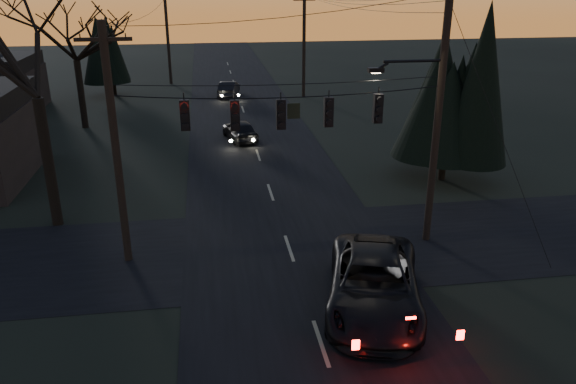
{
  "coord_description": "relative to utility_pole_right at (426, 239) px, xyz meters",
  "views": [
    {
      "loc": [
        -2.91,
        -9.06,
        9.83
      ],
      "look_at": [
        -0.36,
        7.89,
        3.17
      ],
      "focal_mm": 35.0,
      "sensor_mm": 36.0,
      "label": 1
    }
  ],
  "objects": [
    {
      "name": "evergreen_dist",
      "position": [
        -16.14,
        31.44,
        3.66
      ],
      "size": [
        3.31,
        3.31,
        6.14
      ],
      "color": "black",
      "rests_on": "ground"
    },
    {
      "name": "utility_pole_left",
      "position": [
        -11.5,
        0.0,
        0.0
      ],
      "size": [
        1.8,
        0.3,
        8.5
      ],
      "primitive_type": null,
      "color": "black",
      "rests_on": "ground"
    },
    {
      "name": "main_road",
      "position": [
        -5.5,
        10.0,
        0.01
      ],
      "size": [
        8.0,
        120.0,
        0.02
      ],
      "primitive_type": "cube",
      "color": "black",
      "rests_on": "ground"
    },
    {
      "name": "cross_road",
      "position": [
        -5.5,
        0.0,
        0.01
      ],
      "size": [
        60.0,
        7.0,
        0.02
      ],
      "primitive_type": "cube",
      "color": "black",
      "rests_on": "ground"
    },
    {
      "name": "utility_pole_right",
      "position": [
        0.0,
        0.0,
        0.0
      ],
      "size": [
        5.0,
        0.3,
        10.0
      ],
      "primitive_type": null,
      "color": "black",
      "rests_on": "ground"
    },
    {
      "name": "sedan_oncoming_a",
      "position": [
        -6.3,
        15.38,
        0.65
      ],
      "size": [
        2.32,
        4.05,
        1.3
      ],
      "primitive_type": "imported",
      "rotation": [
        0.0,
        0.0,
        3.36
      ],
      "color": "black",
      "rests_on": "ground"
    },
    {
      "name": "utility_pole_far_l",
      "position": [
        -11.5,
        36.0,
        0.0
      ],
      "size": [
        0.3,
        0.3,
        8.0
      ],
      "primitive_type": null,
      "color": "black",
      "rests_on": "ground"
    },
    {
      "name": "evergreen_right",
      "position": [
        3.4,
        6.56,
        4.47
      ],
      "size": [
        4.56,
        4.56,
        7.75
      ],
      "color": "black",
      "rests_on": "ground"
    },
    {
      "name": "span_signal_assembly",
      "position": [
        -5.74,
        0.0,
        5.32
      ],
      "size": [
        11.5,
        0.44,
        1.49
      ],
      "color": "black",
      "rests_on": "ground"
    },
    {
      "name": "utility_pole_far_r",
      "position": [
        0.0,
        28.0,
        0.0
      ],
      "size": [
        1.8,
        0.3,
        8.5
      ],
      "primitive_type": null,
      "color": "black",
      "rests_on": "ground"
    },
    {
      "name": "bare_tree_dist",
      "position": [
        -16.6,
        20.13,
        6.37
      ],
      "size": [
        6.92,
        6.92,
        9.11
      ],
      "color": "black",
      "rests_on": "ground"
    },
    {
      "name": "bare_tree_left",
      "position": [
        -14.8,
        3.7,
        7.5
      ],
      "size": [
        10.44,
        10.44,
        10.73
      ],
      "color": "black",
      "rests_on": "ground"
    },
    {
      "name": "suv_near",
      "position": [
        -3.51,
        -4.43,
        0.84
      ],
      "size": [
        4.33,
        6.59,
        1.69
      ],
      "primitive_type": "imported",
      "rotation": [
        0.0,
        0.0,
        -0.27
      ],
      "color": "black",
      "rests_on": "ground"
    },
    {
      "name": "sedan_oncoming_b",
      "position": [
        -6.3,
        29.1,
        0.65
      ],
      "size": [
        2.16,
        4.14,
        1.3
      ],
      "primitive_type": "imported",
      "rotation": [
        0.0,
        0.0,
        2.93
      ],
      "color": "black",
      "rests_on": "ground"
    }
  ]
}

